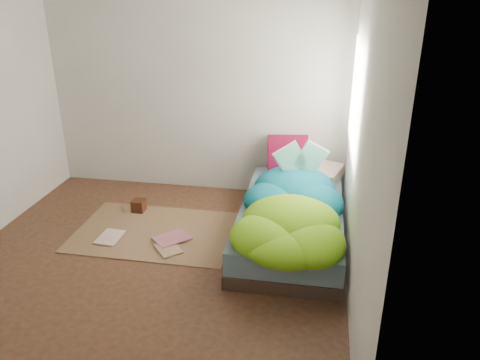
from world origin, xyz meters
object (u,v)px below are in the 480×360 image
(bed, at_px, (291,221))
(open_book, at_px, (302,149))
(pillow_magenta, at_px, (288,154))
(wooden_box, at_px, (139,206))
(floor_book_a, at_px, (100,236))
(floor_book_b, at_px, (167,234))

(bed, bearing_deg, open_book, 81.10)
(pillow_magenta, distance_m, open_book, 0.60)
(wooden_box, distance_m, floor_book_a, 0.64)
(bed, distance_m, open_book, 0.73)
(open_book, xyz_separation_m, wooden_box, (-1.76, -0.09, -0.74))
(open_book, bearing_deg, pillow_magenta, 90.46)
(pillow_magenta, relative_size, wooden_box, 3.37)
(floor_book_a, distance_m, floor_book_b, 0.66)
(open_book, relative_size, wooden_box, 3.43)
(open_book, relative_size, floor_book_b, 1.37)
(bed, height_order, wooden_box, bed)
(wooden_box, bearing_deg, bed, -7.88)
(wooden_box, bearing_deg, pillow_magenta, 21.04)
(wooden_box, xyz_separation_m, floor_book_b, (0.47, -0.46, -0.05))
(wooden_box, relative_size, floor_book_b, 0.40)
(open_book, bearing_deg, floor_book_a, -177.69)
(pillow_magenta, height_order, floor_book_a, pillow_magenta)
(bed, xyz_separation_m, wooden_box, (-1.70, 0.24, -0.09))
(floor_book_b, bearing_deg, open_book, 68.17)
(pillow_magenta, bearing_deg, floor_book_a, -154.63)
(floor_book_a, xyz_separation_m, floor_book_b, (0.64, 0.16, 0.00))
(floor_book_a, bearing_deg, pillow_magenta, 37.79)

